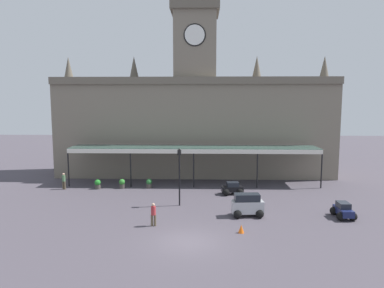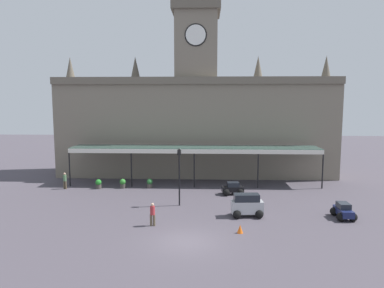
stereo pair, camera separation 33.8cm
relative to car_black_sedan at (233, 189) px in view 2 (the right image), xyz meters
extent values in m
plane|color=#4A444D|center=(-3.75, -11.47, -0.50)|extent=(140.00, 140.00, 0.00)
cube|color=slate|center=(-3.75, 9.47, 5.25)|extent=(32.30, 6.25, 11.50)
cube|color=#685F52|center=(-3.75, 6.19, 10.60)|extent=(32.30, 0.30, 0.80)
cube|color=slate|center=(-3.75, 9.47, 14.70)|extent=(4.80, 4.80, 7.40)
cube|color=#61594D|center=(-3.75, 9.47, 18.90)|extent=(5.50, 5.50, 1.00)
cylinder|color=white|center=(-3.75, 7.01, 15.59)|extent=(2.20, 0.12, 2.20)
cylinder|color=black|center=(-3.75, 7.05, 15.59)|extent=(2.46, 0.06, 2.46)
cone|color=#5B5448|center=(-18.90, 9.47, 12.30)|extent=(1.10, 1.10, 2.60)
cone|color=#5B5448|center=(-11.02, 9.47, 12.30)|extent=(1.10, 1.10, 2.60)
cone|color=#5B5448|center=(3.51, 9.47, 12.30)|extent=(1.10, 1.10, 2.60)
cone|color=#5B5448|center=(11.40, 9.47, 12.30)|extent=(1.10, 1.10, 2.60)
cube|color=#38564C|center=(-3.75, 4.14, 3.45)|extent=(26.04, 3.20, 0.16)
cube|color=silver|center=(-3.75, 2.54, 3.25)|extent=(26.04, 0.12, 0.44)
cylinder|color=black|center=(-16.77, 2.69, 1.43)|extent=(0.14, 0.14, 3.88)
cylinder|color=black|center=(-10.26, 2.69, 1.43)|extent=(0.14, 0.14, 3.88)
cylinder|color=black|center=(-3.75, 2.69, 1.43)|extent=(0.14, 0.14, 3.88)
cylinder|color=black|center=(2.76, 2.69, 1.43)|extent=(0.14, 0.14, 3.88)
cylinder|color=black|center=(9.27, 2.69, 1.43)|extent=(0.14, 0.14, 3.88)
cube|color=black|center=(-0.01, 0.00, 0.02)|extent=(2.13, 1.10, 0.50)
cube|color=#1E232B|center=(0.04, 0.00, 0.48)|extent=(1.18, 0.92, 0.42)
sphere|color=black|center=(-0.63, -0.51, -0.18)|extent=(0.64, 0.64, 0.64)
sphere|color=black|center=(-0.73, 0.36, -0.18)|extent=(0.64, 0.64, 0.64)
sphere|color=black|center=(0.71, -0.36, -0.18)|extent=(0.64, 0.64, 0.64)
sphere|color=black|center=(0.61, 0.51, -0.18)|extent=(0.64, 0.64, 0.64)
cube|color=#19214C|center=(7.88, -6.51, 0.02)|extent=(0.90, 2.06, 0.50)
cube|color=#1E232B|center=(7.88, -6.46, 0.48)|extent=(0.81, 1.11, 0.42)
sphere|color=black|center=(8.32, -7.18, -0.18)|extent=(0.64, 0.64, 0.64)
sphere|color=black|center=(7.44, -7.19, -0.18)|extent=(0.64, 0.64, 0.64)
sphere|color=black|center=(8.31, -5.83, -0.18)|extent=(0.64, 0.64, 0.64)
sphere|color=black|center=(7.43, -5.84, -0.18)|extent=(0.64, 0.64, 0.64)
cube|color=#B2B5BA|center=(0.63, -6.37, 0.24)|extent=(2.46, 1.11, 0.95)
cube|color=#1E232B|center=(0.58, -6.38, 0.99)|extent=(1.96, 1.03, 0.55)
sphere|color=black|center=(1.44, -5.84, -0.18)|extent=(0.64, 0.64, 0.64)
sphere|color=black|center=(1.51, -6.79, -0.18)|extent=(0.64, 0.64, 0.64)
sphere|color=black|center=(-0.25, -5.96, -0.18)|extent=(0.64, 0.64, 0.64)
sphere|color=black|center=(-0.19, -6.91, -0.18)|extent=(0.64, 0.64, 0.64)
cylinder|color=brown|center=(-6.21, -8.70, -0.09)|extent=(0.17, 0.17, 0.82)
cylinder|color=brown|center=(-6.43, -8.73, -0.09)|extent=(0.17, 0.17, 0.82)
cylinder|color=#A52D33|center=(-6.32, -8.71, 0.63)|extent=(0.34, 0.34, 0.62)
sphere|color=tan|center=(-6.32, -8.71, 1.05)|extent=(0.23, 0.23, 0.23)
cylinder|color=brown|center=(-16.71, 1.41, -0.09)|extent=(0.17, 0.17, 0.82)
cylinder|color=brown|center=(-16.91, 1.50, -0.09)|extent=(0.17, 0.17, 0.82)
cylinder|color=#4C724C|center=(-16.81, 1.45, 0.63)|extent=(0.34, 0.34, 0.62)
sphere|color=tan|center=(-16.81, 1.45, 1.05)|extent=(0.23, 0.23, 0.23)
cylinder|color=black|center=(-4.79, -3.73, 1.67)|extent=(0.13, 0.13, 4.35)
cube|color=black|center=(-4.79, -3.73, 4.07)|extent=(0.30, 0.30, 0.44)
sphere|color=black|center=(-4.79, -3.73, 4.35)|extent=(0.14, 0.14, 0.14)
cone|color=orange|center=(-0.23, -9.84, -0.22)|extent=(0.40, 0.40, 0.58)
cylinder|color=#47423D|center=(-8.30, 2.21, -0.29)|extent=(0.56, 0.56, 0.42)
sphere|color=#2A6C30|center=(-8.30, 2.21, 0.16)|extent=(0.60, 0.60, 0.60)
cylinder|color=#47423D|center=(-11.04, 2.02, -0.29)|extent=(0.56, 0.56, 0.42)
sphere|color=#33862F|center=(-11.04, 2.02, 0.16)|extent=(0.60, 0.60, 0.60)
cylinder|color=#47423D|center=(-13.46, 1.70, -0.29)|extent=(0.56, 0.56, 0.42)
sphere|color=#258429|center=(-13.46, 1.70, 0.16)|extent=(0.60, 0.60, 0.60)
camera|label=1|loc=(-2.87, -32.54, 8.29)|focal=32.65mm
camera|label=2|loc=(-2.53, -32.53, 8.29)|focal=32.65mm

